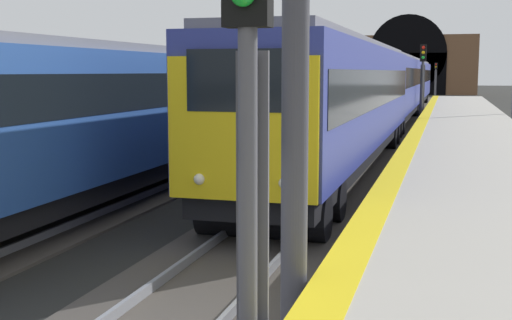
{
  "coord_description": "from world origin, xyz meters",
  "views": [
    {
      "loc": [
        -6.15,
        -3.32,
        3.23
      ],
      "look_at": [
        7.32,
        0.52,
        1.38
      ],
      "focal_mm": 47.15,
      "sensor_mm": 36.0,
      "label": 1
    }
  ],
  "objects_px": {
    "train_main_approaching": "(392,85)",
    "railway_signal_near": "(248,121)",
    "train_adjacent_platform": "(242,96)",
    "railway_signal_far": "(436,77)",
    "catenary_mast_near": "(282,63)",
    "railway_signal_mid": "(423,76)"
  },
  "relations": [
    {
      "from": "train_adjacent_platform",
      "to": "railway_signal_far",
      "type": "relative_size",
      "value": 9.86
    },
    {
      "from": "train_adjacent_platform",
      "to": "railway_signal_near",
      "type": "bearing_deg",
      "value": -163.03
    },
    {
      "from": "train_main_approaching",
      "to": "railway_signal_far",
      "type": "distance_m",
      "value": 43.64
    },
    {
      "from": "catenary_mast_near",
      "to": "railway_signal_far",
      "type": "bearing_deg",
      "value": -26.66
    },
    {
      "from": "train_main_approaching",
      "to": "railway_signal_far",
      "type": "xyz_separation_m",
      "value": [
        43.61,
        -1.76,
        0.18
      ]
    },
    {
      "from": "train_adjacent_platform",
      "to": "catenary_mast_near",
      "type": "bearing_deg",
      "value": 10.65
    },
    {
      "from": "train_adjacent_platform",
      "to": "catenary_mast_near",
      "type": "distance_m",
      "value": 34.41
    },
    {
      "from": "catenary_mast_near",
      "to": "train_main_approaching",
      "type": "bearing_deg",
      "value": -147.49
    },
    {
      "from": "train_adjacent_platform",
      "to": "railway_signal_far",
      "type": "height_order",
      "value": "train_adjacent_platform"
    },
    {
      "from": "train_adjacent_platform",
      "to": "train_main_approaching",
      "type": "bearing_deg",
      "value": -16.69
    },
    {
      "from": "train_main_approaching",
      "to": "catenary_mast_near",
      "type": "height_order",
      "value": "catenary_mast_near"
    },
    {
      "from": "railway_signal_far",
      "to": "catenary_mast_near",
      "type": "distance_m",
      "value": 29.05
    },
    {
      "from": "train_main_approaching",
      "to": "train_adjacent_platform",
      "type": "bearing_deg",
      "value": -16.11
    },
    {
      "from": "railway_signal_mid",
      "to": "train_main_approaching",
      "type": "bearing_deg",
      "value": -64.53
    },
    {
      "from": "railway_signal_far",
      "to": "catenary_mast_near",
      "type": "height_order",
      "value": "catenary_mast_near"
    },
    {
      "from": "train_adjacent_platform",
      "to": "railway_signal_near",
      "type": "relative_size",
      "value": 9.16
    },
    {
      "from": "railway_signal_mid",
      "to": "catenary_mast_near",
      "type": "bearing_deg",
      "value": -142.28
    },
    {
      "from": "train_main_approaching",
      "to": "railway_signal_mid",
      "type": "bearing_deg",
      "value": 115.72
    },
    {
      "from": "train_main_approaching",
      "to": "railway_signal_near",
      "type": "bearing_deg",
      "value": 2.99
    },
    {
      "from": "train_adjacent_platform",
      "to": "railway_signal_mid",
      "type": "relative_size",
      "value": 8.67
    },
    {
      "from": "railway_signal_mid",
      "to": "train_adjacent_platform",
      "type": "bearing_deg",
      "value": -20.96
    },
    {
      "from": "train_adjacent_platform",
      "to": "railway_signal_far",
      "type": "bearing_deg",
      "value": -6.52
    }
  ]
}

